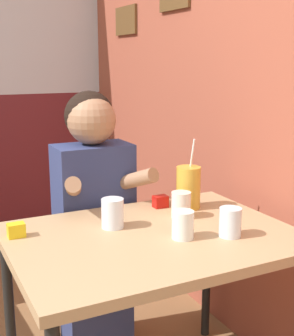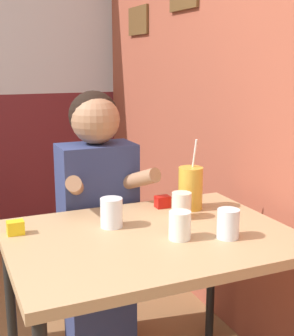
% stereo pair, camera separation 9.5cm
% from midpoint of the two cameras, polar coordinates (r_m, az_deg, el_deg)
% --- Properties ---
extents(brick_wall_right, '(0.08, 4.54, 2.70)m').
position_cam_midpoint_polar(brick_wall_right, '(2.63, 3.78, 13.18)').
color(brick_wall_right, '#9E4C38').
rests_on(brick_wall_right, ground_plane).
extents(main_table, '(1.02, 0.76, 0.73)m').
position_cam_midpoint_polar(main_table, '(1.73, -0.83, -10.15)').
color(main_table, tan).
rests_on(main_table, ground_plane).
extents(person_seated, '(0.42, 0.41, 1.21)m').
position_cam_midpoint_polar(person_seated, '(2.16, -7.75, -5.65)').
color(person_seated, navy).
rests_on(person_seated, ground_plane).
extents(cocktail_pitcher, '(0.10, 0.10, 0.30)m').
position_cam_midpoint_polar(cocktail_pitcher, '(1.97, 3.68, -2.39)').
color(cocktail_pitcher, gold).
rests_on(cocktail_pitcher, main_table).
extents(glass_near_pitcher, '(0.08, 0.08, 0.11)m').
position_cam_midpoint_polar(glass_near_pitcher, '(1.76, -5.78, -5.52)').
color(glass_near_pitcher, silver).
rests_on(glass_near_pitcher, main_table).
extents(glass_center, '(0.08, 0.08, 0.10)m').
position_cam_midpoint_polar(glass_center, '(1.65, 2.73, -6.94)').
color(glass_center, silver).
rests_on(glass_center, main_table).
extents(glass_far_side, '(0.08, 0.08, 0.10)m').
position_cam_midpoint_polar(glass_far_side, '(1.86, 2.71, -4.52)').
color(glass_far_side, silver).
rests_on(glass_far_side, main_table).
extents(glass_by_brick, '(0.08, 0.08, 0.10)m').
position_cam_midpoint_polar(glass_by_brick, '(1.68, 8.51, -6.56)').
color(glass_by_brick, silver).
rests_on(glass_by_brick, main_table).
extents(condiment_ketchup, '(0.06, 0.04, 0.05)m').
position_cam_midpoint_polar(condiment_ketchup, '(2.00, 0.28, -4.12)').
color(condiment_ketchup, '#B7140F').
rests_on(condiment_ketchup, main_table).
extents(condiment_mustard, '(0.06, 0.04, 0.05)m').
position_cam_midpoint_polar(condiment_mustard, '(1.74, -17.19, -7.27)').
color(condiment_mustard, yellow).
rests_on(condiment_mustard, main_table).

